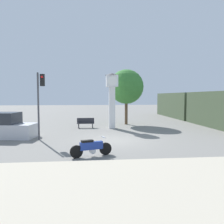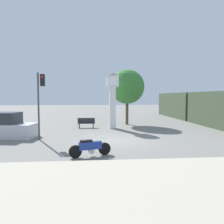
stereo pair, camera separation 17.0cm
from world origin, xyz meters
TOP-DOWN VIEW (x-y plane):
  - ground_plane at (0.00, 0.00)m, footprint 120.00×120.00m
  - sidewalk_strip at (0.00, -7.81)m, footprint 36.00×6.00m
  - motorcycle at (-1.65, -3.81)m, footprint 2.04×0.80m
  - clock_tower at (0.29, 5.56)m, footprint 1.25×1.25m
  - freight_train at (10.79, 10.20)m, footprint 2.80×21.56m
  - traffic_light at (-5.01, 0.68)m, footprint 0.50×0.35m
  - street_tree at (2.06, 8.22)m, footprint 3.57×3.57m
  - bench at (-2.13, 5.99)m, footprint 1.60×0.44m
  - parked_car at (-7.76, 1.67)m, footprint 4.42×2.42m

SIDE VIEW (x-z plane):
  - ground_plane at x=0.00m, z-range 0.00..0.00m
  - sidewalk_strip at x=0.00m, z-range 0.00..0.10m
  - motorcycle at x=-1.65m, z-range -0.02..0.91m
  - bench at x=-2.13m, z-range 0.03..0.95m
  - parked_car at x=-7.76m, z-range -0.15..1.65m
  - freight_train at x=10.79m, z-range 0.00..3.40m
  - traffic_light at x=-5.01m, z-range 0.83..5.35m
  - clock_tower at x=0.29m, z-range 0.81..5.86m
  - street_tree at x=2.06m, z-range 1.06..6.79m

